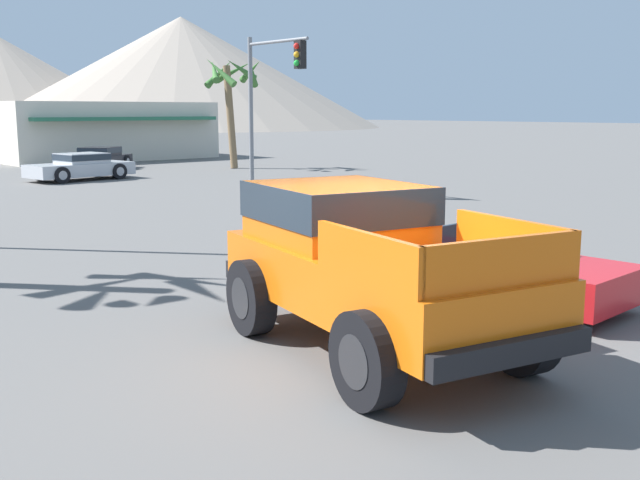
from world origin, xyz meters
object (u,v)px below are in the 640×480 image
Objects in this scene: parked_car_silver at (81,166)px; orange_pickup_truck at (363,257)px; traffic_light_main at (271,84)px; palm_tree_leaning at (232,84)px; red_convertible_car at (485,269)px; parked_car_dark at (100,158)px.

orange_pickup_truck is at bearing 157.51° from parked_car_silver.
palm_tree_leaning reaches higher than traffic_light_main.
orange_pickup_truck is at bearing -34.11° from traffic_light_main.
red_convertible_car is 27.43m from palm_tree_leaning.
red_convertible_car is 28.76m from parked_car_dark.
palm_tree_leaning is (8.48, 1.09, 3.57)m from parked_car_silver.
parked_car_dark is at bearing 179.58° from traffic_light_main.
parked_car_silver is 5.66m from parked_car_dark.
orange_pickup_truck is 1.21× the size of parked_car_dark.
red_convertible_car reaches higher than parked_car_dark.
parked_car_dark is at bearing 145.92° from palm_tree_leaning.
palm_tree_leaning is at bearing -163.56° from parked_car_dark.
palm_tree_leaning is at bearing 151.79° from traffic_light_main.
parked_car_dark is 7.45m from palm_tree_leaning.
traffic_light_main is at bearing 140.10° from parked_car_dark.
parked_car_silver is at bearing 78.04° from red_convertible_car.
traffic_light_main is at bearing -118.21° from palm_tree_leaning.
parked_car_silver is 0.80× the size of palm_tree_leaning.
orange_pickup_truck is 30.08m from parked_car_dark.
traffic_light_main is (6.68, 14.00, 3.31)m from red_convertible_car.
palm_tree_leaning is at bearing 60.47° from red_convertible_car.
red_convertible_car is at bearing 21.06° from orange_pickup_truck.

